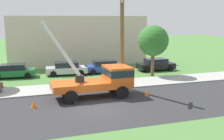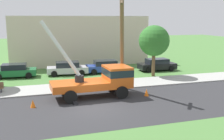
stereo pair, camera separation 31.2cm
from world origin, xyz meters
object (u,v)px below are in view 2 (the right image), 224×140
Objects in this scene: utility_truck at (102,79)px; parked_sedan_green at (15,71)px; traffic_cone_ahead at (147,93)px; leaning_utility_pole at (122,40)px; parked_sedan_black at (157,65)px; traffic_cone_behind at (33,104)px; parked_sedan_blue at (105,67)px; parked_sedan_silver at (68,68)px; roadside_tree_far at (154,41)px.

parked_sedan_green is at bearing 125.82° from utility_truck.
parked_sedan_green reaches higher than traffic_cone_ahead.
leaning_utility_pole reaches higher than parked_sedan_green.
utility_truck is 3.75m from traffic_cone_ahead.
parked_sedan_green is 1.02× the size of parked_sedan_black.
traffic_cone_behind is 0.12× the size of parked_sedan_blue.
parked_sedan_green is at bearing 176.42° from parked_sedan_black.
parked_sedan_green is (-1.53, 10.82, 0.43)m from traffic_cone_behind.
traffic_cone_behind is 10.93m from parked_sedan_green.
parked_sedan_green is at bearing 134.62° from leaning_utility_pole.
traffic_cone_behind is at bearing -164.91° from leaning_utility_pole.
leaning_utility_pole reaches higher than parked_sedan_blue.
traffic_cone_behind is 13.27m from parked_sedan_blue.
parked_sedan_silver reaches higher than traffic_cone_ahead.
roadside_tree_far reaches higher than parked_sedan_green.
traffic_cone_behind is (-8.74, -0.28, 0.00)m from traffic_cone_ahead.
roadside_tree_far is (-1.83, -2.76, 3.06)m from parked_sedan_black.
leaning_utility_pole is at bearing 18.19° from utility_truck.
parked_sedan_blue and parked_sedan_black have the same top height.
parked_sedan_black is 0.82× the size of roadside_tree_far.
parked_sedan_black is (10.47, -0.75, 0.00)m from parked_sedan_silver.
leaning_utility_pole is 11.29m from parked_sedan_black.
leaning_utility_pole is 4.68m from traffic_cone_ahead.
leaning_utility_pole is at bearing -45.38° from parked_sedan_green.
parked_sedan_blue is at bearing 142.66° from roadside_tree_far.
parked_sedan_green and parked_sedan_black have the same top height.
traffic_cone_ahead is 14.73m from parked_sedan_green.
parked_sedan_silver is (5.50, -0.25, 0.00)m from parked_sedan_green.
traffic_cone_ahead is 10.14m from parked_sedan_blue.
parked_sedan_green is at bearing 165.12° from roadside_tree_far.
leaning_utility_pole is at bearing -132.51° from parked_sedan_black.
leaning_utility_pole reaches higher than traffic_cone_ahead.
parked_sedan_green is 5.51m from parked_sedan_silver.
utility_truck is 11.73m from parked_sedan_green.
roadside_tree_far is (4.38, -3.34, 3.06)m from parked_sedan_blue.
traffic_cone_behind is at bearing -81.93° from parked_sedan_green.
traffic_cone_behind is 0.13× the size of parked_sedan_black.
parked_sedan_silver is 4.27m from parked_sedan_blue.
roadside_tree_far is at bearing 29.24° from traffic_cone_behind.
roadside_tree_far is (12.61, 7.06, 3.49)m from traffic_cone_behind.
traffic_cone_ahead is at bearing -65.11° from parked_sedan_silver.
parked_sedan_silver is (-4.77, 10.29, 0.43)m from traffic_cone_ahead.
roadside_tree_far reaches higher than traffic_cone_behind.
traffic_cone_behind is 14.87m from roadside_tree_far.
utility_truck is 12.16× the size of traffic_cone_ahead.
parked_sedan_black is at bearing 59.17° from traffic_cone_ahead.
traffic_cone_ahead is 11.12m from parked_sedan_black.
parked_sedan_blue is 0.83× the size of roadside_tree_far.
utility_truck is at bearing -137.01° from parked_sedan_black.
traffic_cone_ahead and traffic_cone_behind have the same top height.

